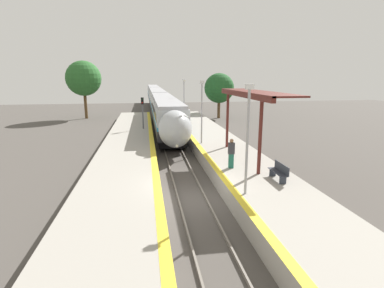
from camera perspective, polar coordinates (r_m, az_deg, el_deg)
ground_plane at (r=15.83m, az=0.06°, el=-10.74°), size 120.00×120.00×0.00m
rail_left at (r=15.71m, az=-2.57°, el=-10.64°), size 0.08×90.00×0.15m
rail_right at (r=15.92m, az=2.67°, el=-10.32°), size 0.08×90.00×0.15m
train at (r=56.53m, az=-6.65°, el=8.54°), size 2.75×70.05×3.94m
platform_right at (r=16.60m, az=13.03°, el=-8.15°), size 4.26×64.00×0.97m
platform_left at (r=15.55m, az=-13.82°, el=-9.65°), size 4.24×64.00×0.97m
platform_bench at (r=16.46m, az=16.30°, el=-5.00°), size 0.44×1.66×0.89m
person_waiting at (r=17.86m, az=7.49°, el=-1.68°), size 0.36×0.23×1.78m
railway_signal at (r=31.54m, az=-9.36°, el=5.79°), size 0.28×0.28×4.21m
lamppost_near at (r=13.58m, az=10.56°, el=2.16°), size 0.36×0.20×5.03m
lamppost_mid at (r=24.18m, az=1.86°, el=6.93°), size 0.36×0.20×5.03m
lamppost_far at (r=35.05m, az=-1.53°, el=8.74°), size 0.36×0.20×5.03m
station_canopy at (r=19.84m, az=11.10°, el=8.86°), size 2.02×9.67×4.42m
background_tree_left at (r=48.56m, az=-19.95°, el=11.65°), size 5.19×5.19×8.63m
background_tree_right at (r=46.54m, az=5.19°, el=10.53°), size 4.52×4.52×6.83m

